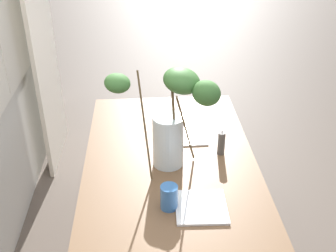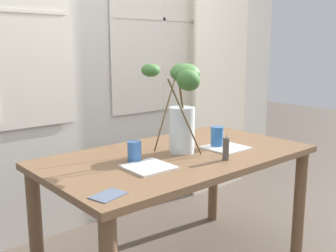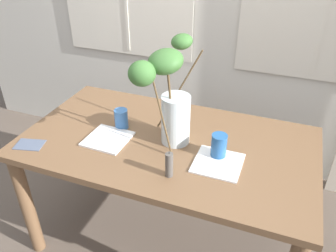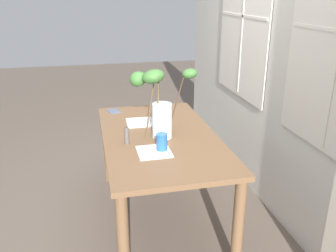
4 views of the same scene
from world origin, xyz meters
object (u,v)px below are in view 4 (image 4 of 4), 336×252
(drinking_glass_blue_left, at_px, (156,116))
(plate_square_left, at_px, (140,122))
(plate_square_right, at_px, (154,152))
(pillar_candle, at_px, (127,136))
(vase_with_branches, at_px, (159,103))
(dining_table, at_px, (159,148))
(drinking_glass_blue_right, at_px, (162,142))

(drinking_glass_blue_left, xyz_separation_m, plate_square_left, (-0.01, -0.14, -0.05))
(plate_square_left, relative_size, plate_square_right, 0.97)
(drinking_glass_blue_left, height_order, plate_square_right, drinking_glass_blue_left)
(drinking_glass_blue_left, distance_m, pillar_candle, 0.51)
(vase_with_branches, xyz_separation_m, pillar_candle, (0.10, -0.27, -0.20))
(plate_square_right, height_order, pillar_candle, pillar_candle)
(drinking_glass_blue_left, distance_m, plate_square_right, 0.62)
(dining_table, relative_size, drinking_glass_blue_left, 13.76)
(plate_square_right, bearing_deg, dining_table, 161.83)
(drinking_glass_blue_right, xyz_separation_m, plate_square_right, (0.01, -0.06, -0.06))
(plate_square_left, bearing_deg, vase_with_branches, 18.20)
(vase_with_branches, bearing_deg, plate_square_right, -18.57)
(plate_square_left, bearing_deg, drinking_glass_blue_right, 6.56)
(drinking_glass_blue_right, height_order, plate_square_left, drinking_glass_blue_right)
(drinking_glass_blue_left, xyz_separation_m, plate_square_right, (0.60, -0.13, -0.05))
(drinking_glass_blue_right, bearing_deg, plate_square_right, -76.20)
(pillar_candle, bearing_deg, dining_table, 112.62)
(vase_with_branches, relative_size, plate_square_left, 2.50)
(drinking_glass_blue_left, bearing_deg, vase_with_branches, -6.27)
(pillar_candle, bearing_deg, drinking_glass_blue_right, 51.82)
(drinking_glass_blue_left, height_order, plate_square_left, drinking_glass_blue_left)
(drinking_glass_blue_left, bearing_deg, dining_table, -6.00)
(vase_with_branches, xyz_separation_m, plate_square_left, (-0.32, -0.11, -0.26))
(dining_table, relative_size, plate_square_right, 6.80)
(dining_table, relative_size, plate_square_left, 7.04)
(dining_table, distance_m, plate_square_right, 0.34)
(drinking_glass_blue_right, bearing_deg, pillar_candle, -128.18)
(vase_with_branches, relative_size, drinking_glass_blue_right, 4.38)
(dining_table, relative_size, vase_with_branches, 2.82)
(dining_table, bearing_deg, plate_square_left, -160.36)
(vase_with_branches, height_order, plate_square_left, vase_with_branches)
(drinking_glass_blue_left, xyz_separation_m, pillar_candle, (0.41, -0.30, 0.01))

